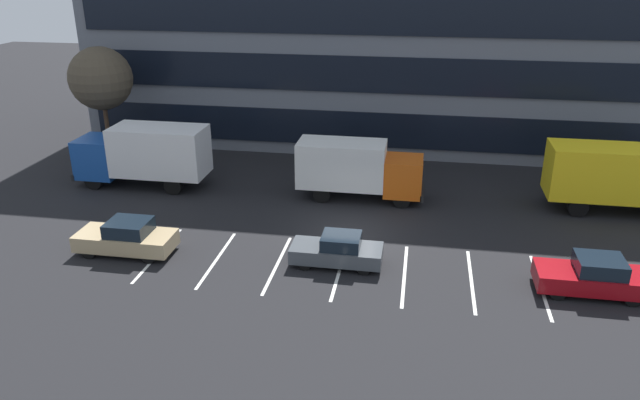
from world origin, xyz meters
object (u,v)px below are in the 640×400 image
(bare_tree, at_px, (101,79))
(sedan_maroon, at_px, (593,276))
(box_truck_blue, at_px, (144,153))
(box_truck_orange, at_px, (357,167))
(sedan_charcoal, at_px, (338,251))
(box_truck_yellow_all, at_px, (619,176))
(sedan_tan, at_px, (127,238))

(bare_tree, bearing_deg, sedan_maroon, -24.40)
(sedan_maroon, bearing_deg, box_truck_blue, 159.87)
(box_truck_orange, height_order, sedan_charcoal, box_truck_orange)
(sedan_charcoal, bearing_deg, box_truck_yellow_all, 31.44)
(sedan_tan, distance_m, sedan_maroon, 20.14)
(sedan_charcoal, bearing_deg, box_truck_blue, 148.06)
(box_truck_orange, height_order, sedan_maroon, box_truck_orange)
(box_truck_yellow_all, height_order, box_truck_blue, box_truck_blue)
(box_truck_blue, relative_size, sedan_maroon, 1.77)
(box_truck_orange, distance_m, sedan_maroon, 13.58)
(sedan_tan, bearing_deg, box_truck_blue, 108.79)
(box_truck_orange, bearing_deg, sedan_charcoal, -89.75)
(sedan_charcoal, xyz_separation_m, sedan_maroon, (10.48, -0.64, 0.06))
(box_truck_blue, bearing_deg, sedan_charcoal, -31.94)
(sedan_charcoal, relative_size, sedan_maroon, 0.91)
(box_truck_orange, xyz_separation_m, sedan_maroon, (10.52, -8.52, -1.08))
(box_truck_orange, xyz_separation_m, sedan_charcoal, (0.03, -7.88, -1.14))
(box_truck_blue, height_order, sedan_charcoal, box_truck_blue)
(sedan_tan, height_order, bare_tree, bare_tree)
(box_truck_orange, relative_size, sedan_charcoal, 1.74)
(bare_tree, bearing_deg, box_truck_blue, -42.36)
(sedan_tan, bearing_deg, box_truck_orange, 41.01)
(box_truck_blue, xyz_separation_m, sedan_charcoal, (12.47, -7.77, -1.35))
(bare_tree, bearing_deg, sedan_charcoal, -34.92)
(box_truck_yellow_all, bearing_deg, sedan_tan, -159.25)
(box_truck_yellow_all, height_order, sedan_maroon, box_truck_yellow_all)
(box_truck_yellow_all, height_order, sedan_tan, box_truck_yellow_all)
(box_truck_blue, relative_size, sedan_tan, 1.75)
(box_truck_blue, distance_m, bare_tree, 6.81)
(box_truck_yellow_all, distance_m, sedan_charcoal, 16.04)
(box_truck_yellow_all, relative_size, sedan_charcoal, 1.90)
(box_truck_yellow_all, distance_m, sedan_tan, 24.94)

